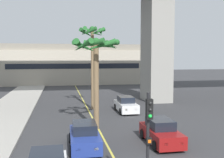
{
  "coord_description": "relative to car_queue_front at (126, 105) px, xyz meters",
  "views": [
    {
      "loc": [
        -2.83,
        -0.88,
        5.54
      ],
      "look_at": [
        0.0,
        14.0,
        4.3
      ],
      "focal_mm": 43.92,
      "sensor_mm": 36.0,
      "label": 1
    }
  ],
  "objects": [
    {
      "name": "traffic_light_median_near",
      "position": [
        -3.23,
        -16.78,
        1.99
      ],
      "size": [
        0.24,
        0.37,
        4.2
      ],
      "color": "black",
      "rests_on": "ground"
    },
    {
      "name": "car_queue_front",
      "position": [
        0.0,
        0.0,
        0.0
      ],
      "size": [
        1.86,
        4.11,
        1.56
      ],
      "color": "white",
      "rests_on": "ground"
    },
    {
      "name": "car_queue_second",
      "position": [
        -5.06,
        -10.19,
        0.0
      ],
      "size": [
        1.9,
        4.13,
        1.56
      ],
      "color": "navy",
      "rests_on": "ground"
    },
    {
      "name": "palm_tree_near_median",
      "position": [
        -3.14,
        2.03,
        6.28
      ],
      "size": [
        2.75,
        2.87,
        8.69
      ],
      "color": "brown",
      "rests_on": "ground"
    },
    {
      "name": "palm_tree_mid_median",
      "position": [
        -3.79,
        -5.93,
        5.06
      ],
      "size": [
        3.69,
        3.71,
        6.96
      ],
      "color": "brown",
      "rests_on": "ground"
    },
    {
      "name": "lane_stripe_center",
      "position": [
        -3.62,
        -1.53,
        -0.72
      ],
      "size": [
        0.14,
        56.0,
        0.01
      ],
      "primitive_type": "cube",
      "color": "#DBCC4C",
      "rests_on": "ground"
    },
    {
      "name": "car_queue_third",
      "position": [
        -0.2,
        -10.18,
        0.0
      ],
      "size": [
        1.87,
        4.12,
        1.56
      ],
      "color": "maroon",
      "rests_on": "ground"
    },
    {
      "name": "pier_building_backdrop",
      "position": [
        -3.62,
        30.45,
        3.22
      ],
      "size": [
        28.3,
        8.04,
        8.0
      ],
      "color": "#BCB29E",
      "rests_on": "ground"
    }
  ]
}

